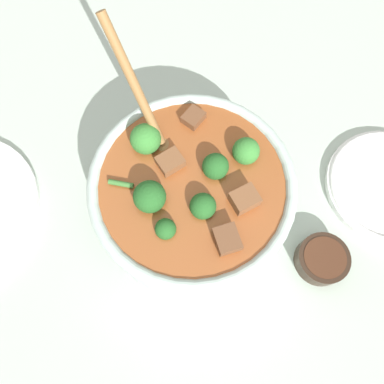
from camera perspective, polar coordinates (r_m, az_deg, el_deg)
The scene contains 3 objects.
ground_plane at distance 0.58m, azimuth 0.00°, elevation -2.35°, with size 4.00×4.00×0.00m, color #ADBCAD.
stew_bowl at distance 0.52m, azimuth -0.04°, elevation -0.20°, with size 0.28×0.29×0.25m.
condiment_bowl at distance 0.58m, azimuth 19.21°, elevation -9.63°, with size 0.07×0.07×0.03m.
Camera 1 is at (0.17, 0.06, 0.55)m, focal length 35.00 mm.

